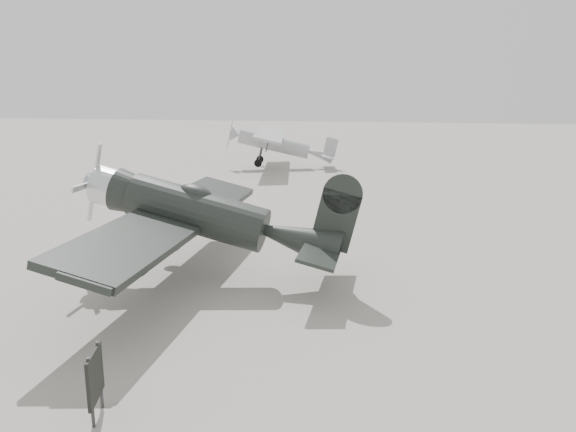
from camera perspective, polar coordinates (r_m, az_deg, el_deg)
ground at (r=17.08m, az=-6.00°, el=-6.67°), size 160.00×160.00×0.00m
lowwing_monoplane at (r=16.84m, az=-7.93°, el=-0.06°), size 8.21×11.36×3.70m
highwing_monoplane at (r=40.49m, az=-0.98°, el=7.61°), size 7.78×10.91×3.08m
sign_board at (r=10.73m, az=-19.02°, el=-15.21°), size 0.29×0.89×1.30m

